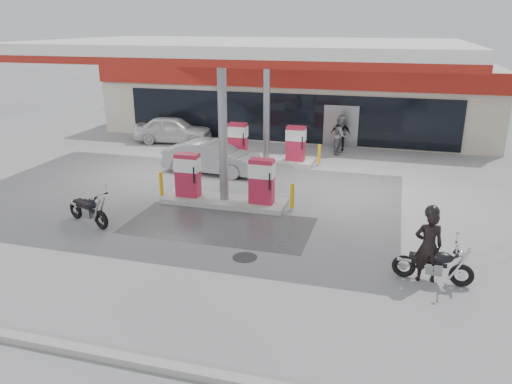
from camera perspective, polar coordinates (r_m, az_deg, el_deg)
ground at (r=16.46m, az=-5.91°, el=-3.64°), size 90.00×90.00×0.00m
wet_patch at (r=16.29m, az=-4.27°, el=-3.83°), size 6.00×3.00×0.00m
drain_cover at (r=14.13m, az=-1.28°, el=-7.48°), size 0.70×0.70×0.01m
kerb at (r=11.03m, az=-19.90°, el=-16.58°), size 28.00×0.25×0.15m
store_building at (r=30.87m, az=5.02°, el=10.82°), size 22.00×8.22×4.00m
canopy at (r=19.97m, az=-0.99°, el=15.97°), size 16.00×10.02×5.51m
pump_island_near at (r=17.97m, az=-3.66°, el=0.79°), size 5.14×1.30×1.78m
pump_island_far at (r=23.50m, az=1.19°, el=5.15°), size 5.14×1.30×1.78m
main_motorcycle at (r=13.47m, az=19.69°, el=-7.91°), size 2.00×0.77×1.02m
biker_main at (r=13.26m, az=19.09°, el=-5.86°), size 0.76×0.56×1.92m
parked_motorcycle at (r=17.09m, az=-18.58°, el=-1.99°), size 1.97×1.14×1.07m
sedan_white at (r=27.80m, az=-9.45°, el=7.06°), size 4.43×2.32×1.44m
attendant at (r=25.28m, az=9.70°, el=6.43°), size 0.87×1.04×1.90m
hatchback_silver at (r=21.82m, az=-5.06°, el=3.98°), size 4.33×1.74×1.40m
parked_car_left at (r=32.70m, az=-13.41°, el=8.34°), size 4.39×2.39×1.21m
biker_walking at (r=26.06m, az=9.65°, el=6.58°), size 1.01×0.43×1.71m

